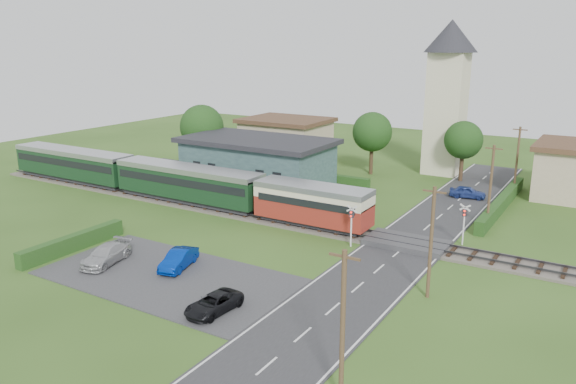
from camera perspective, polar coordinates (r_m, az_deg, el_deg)
The scene contains 31 objects.
ground at distance 46.57m, azimuth -0.57°, elevation -3.96°, with size 120.00×120.00×0.00m, color #2D4C19.
railway_track at distance 48.16m, azimuth 0.69°, elevation -3.17°, with size 76.00×3.20×0.49m.
road at distance 42.45m, azimuth 11.03°, elevation -6.14°, with size 6.00×70.00×0.05m, color #28282B.
car_park at distance 38.56m, azimuth -12.09°, elevation -8.39°, with size 17.00×9.00×0.08m, color #333335.
crossing_deck at distance 44.15m, azimuth 11.97°, elevation -5.07°, with size 6.20×3.40×0.45m, color #333335.
platform at distance 56.07m, azimuth -6.45°, elevation -0.52°, with size 30.00×3.00×0.45m, color gray.
equipment_hut at distance 60.81m, azimuth -12.47°, elevation 1.92°, with size 2.30×2.30×2.55m.
station_building at distance 60.03m, azimuth -3.14°, elevation 3.02°, with size 16.00×9.00×5.30m.
train at distance 56.47m, azimuth -12.55°, elevation 1.37°, with size 43.20×2.90×3.40m.
church_tower at distance 68.07m, azimuth 15.93°, elevation 10.30°, with size 6.00×6.00×17.60m.
house_west at distance 74.23m, azimuth -0.20°, elevation 5.43°, with size 10.80×8.80×5.50m.
hedge_carpark at distance 45.08m, azimuth -21.00°, elevation -4.84°, with size 0.80×9.00×1.20m, color #193814.
hedge_roadside at distance 56.06m, azimuth 20.89°, elevation -1.04°, with size 0.80×18.00×1.20m, color #193814.
hedge_station at distance 64.15m, azimuth -0.84°, elevation 1.95°, with size 22.00×0.80×1.30m, color #193814.
tree_a at distance 67.90m, azimuth -8.74°, elevation 6.57°, with size 5.20×5.20×8.00m.
tree_b at distance 66.24m, azimuth 8.56°, elevation 6.05°, with size 4.60×4.60×7.34m.
tree_c at distance 65.07m, azimuth 17.40°, elevation 5.05°, with size 4.20×4.20×6.78m.
utility_pole_a at distance 24.30m, azimuth 5.57°, elevation -13.32°, with size 1.40×0.22×7.00m.
utility_pole_b at distance 34.63m, azimuth 14.33°, elevation -4.88°, with size 1.40×0.22×7.00m.
utility_pole_c at distance 49.59m, azimuth 19.89°, elevation 0.68°, with size 1.40×0.22×7.00m.
utility_pole_d at distance 61.16m, azimuth 22.24°, elevation 3.03°, with size 1.40×0.22×7.00m.
crossing_signal_near at distance 42.67m, azimuth 6.45°, elevation -2.82°, with size 0.84×0.28×3.28m.
crossing_signal_far at distance 44.80m, azimuth 17.47°, elevation -2.57°, with size 0.84×0.28×3.28m.
streetlamp_west at distance 74.10m, azimuth -6.88°, elevation 5.50°, with size 0.30×0.30×5.15m.
streetlamp_east at distance 65.90m, azimuth 24.46°, elevation 3.07°, with size 0.30×0.30×5.15m.
car_on_road at distance 58.74m, azimuth 17.79°, elevation -0.01°, with size 1.41×3.51×1.20m, color navy.
car_park_blue at distance 39.48m, azimuth -11.05°, elevation -6.72°, with size 1.33×3.82×1.26m, color navy.
car_park_silver at distance 41.57m, azimuth -17.99°, elevation -6.05°, with size 1.79×4.41×1.28m, color #A7A8AA.
car_park_dark at distance 33.10m, azimuth -7.57°, elevation -11.17°, with size 1.74×3.78×1.05m, color black.
pedestrian_near at distance 52.06m, azimuth -2.02°, elevation -0.32°, with size 0.68×0.45×1.86m, color gray.
pedestrian_far at distance 59.71m, azimuth -10.85°, elevation 1.43°, with size 0.92×0.72×1.90m, color gray.
Camera 1 is at (23.32, -37.37, 15.12)m, focal length 35.00 mm.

